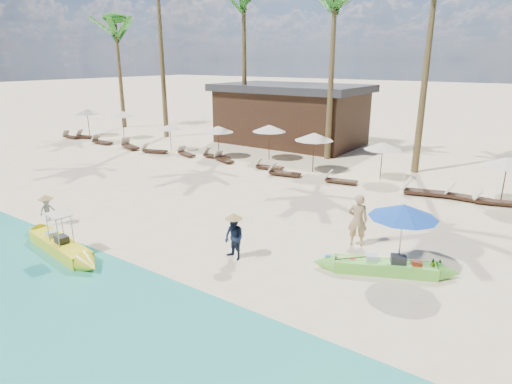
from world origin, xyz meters
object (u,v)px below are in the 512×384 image
Objects in this scene: tourist at (358,220)px; blue_umbrella at (404,211)px; yellow_canoe at (60,246)px; green_canoe at (384,267)px.

tourist is 0.86× the size of blue_umbrella.
blue_umbrella is (9.47, 4.96, 1.69)m from yellow_canoe.
tourist is at bearing 111.61° from green_canoe.
blue_umbrella is (0.30, 0.30, 1.71)m from green_canoe.
yellow_canoe is at bearing 13.61° from tourist.
tourist is 2.31m from blue_umbrella.
yellow_canoe is 2.49× the size of blue_umbrella.
yellow_canoe is at bearing -177.40° from green_canoe.
yellow_canoe is 2.91× the size of tourist.
green_canoe is 10.29m from yellow_canoe.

